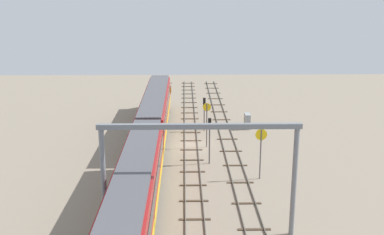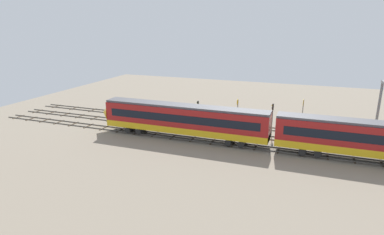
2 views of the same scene
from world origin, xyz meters
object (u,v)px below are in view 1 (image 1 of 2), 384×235
speed_sign_mid_trackside (207,119)px  signal_light_trackside_approach (210,134)px  train (149,139)px  relay_cabinet (247,121)px  speed_sign_near_foreground (261,145)px  signal_light_trackside_departure (204,109)px  overhead_gantry (199,156)px

speed_sign_mid_trackside → signal_light_trackside_approach: speed_sign_mid_trackside is taller
train → relay_cabinet: train is taller
speed_sign_mid_trackside → signal_light_trackside_approach: (-5.20, -0.02, -0.16)m
speed_sign_near_foreground → signal_light_trackside_approach: (4.05, 4.45, -0.15)m
train → speed_sign_mid_trackside: (5.44, -5.99, 0.60)m
speed_sign_mid_trackside → signal_light_trackside_departure: 6.39m
speed_sign_near_foreground → signal_light_trackside_departure: size_ratio=1.14×
signal_light_trackside_approach → relay_cabinet: size_ratio=2.53×
speed_sign_near_foreground → signal_light_trackside_approach: bearing=47.7°
train → signal_light_trackside_approach: 6.04m
overhead_gantry → signal_light_trackside_approach: size_ratio=2.89×
speed_sign_mid_trackside → signal_light_trackside_approach: bearing=-179.7°
overhead_gantry → speed_sign_mid_trackside: overhead_gantry is taller
train → speed_sign_near_foreground: 11.16m
overhead_gantry → signal_light_trackside_departure: size_ratio=3.26×
speed_sign_near_foreground → train: bearing=70.0°
train → signal_light_trackside_departure: train is taller
signal_light_trackside_approach → speed_sign_mid_trackside: bearing=0.3°
train → signal_light_trackside_approach: train is taller
signal_light_trackside_approach → overhead_gantry: bearing=174.1°
train → speed_sign_mid_trackside: size_ratio=10.01×
train → relay_cabinet: (12.84, -11.50, -1.72)m
overhead_gantry → relay_cabinet: overhead_gantry is taller
relay_cabinet → speed_sign_mid_trackside: bearing=143.3°
overhead_gantry → signal_light_trackside_departure: (25.96, -1.47, -3.17)m
overhead_gantry → speed_sign_near_foreground: overhead_gantry is taller
speed_sign_near_foreground → relay_cabinet: size_ratio=2.56×
overhead_gantry → relay_cabinet: bearing=-14.5°
train → relay_cabinet: 17.32m
speed_sign_mid_trackside → relay_cabinet: (7.39, -5.51, -2.32)m
speed_sign_near_foreground → speed_sign_mid_trackside: bearing=25.8°
overhead_gantry → speed_sign_near_foreground: (10.33, -5.95, -2.71)m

